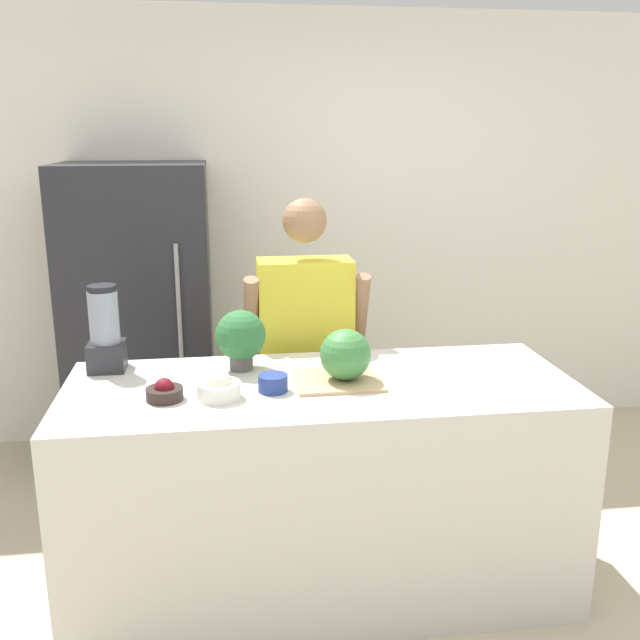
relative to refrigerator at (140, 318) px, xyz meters
name	(u,v)px	position (x,y,z in m)	size (l,w,h in m)	color
wall_back	(282,230)	(0.85, 0.38, 0.43)	(8.00, 0.06, 2.60)	white
counter_island	(321,487)	(0.85, -1.36, -0.41)	(2.04, 0.82, 0.92)	beige
refrigerator	(140,318)	(0.00, 0.00, 0.00)	(0.80, 0.69, 1.73)	#232328
person	(305,361)	(0.86, -0.73, -0.06)	(0.59, 0.26, 1.60)	#333338
cutting_board	(338,380)	(0.91, -1.36, 0.06)	(0.34, 0.30, 0.01)	tan
watermelon	(345,354)	(0.94, -1.36, 0.17)	(0.21, 0.21, 0.21)	#3D7F3D
bowl_cherries	(164,392)	(0.24, -1.46, 0.09)	(0.14, 0.14, 0.08)	#2D231E
bowl_cream	(219,388)	(0.44, -1.47, 0.10)	(0.17, 0.17, 0.11)	white
bowl_small_blue	(273,383)	(0.65, -1.42, 0.09)	(0.12, 0.12, 0.07)	navy
blender	(105,332)	(-0.02, -1.07, 0.22)	(0.15, 0.15, 0.37)	#28282D
potted_plant	(241,337)	(0.54, -1.14, 0.20)	(0.21, 0.21, 0.26)	#514C47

